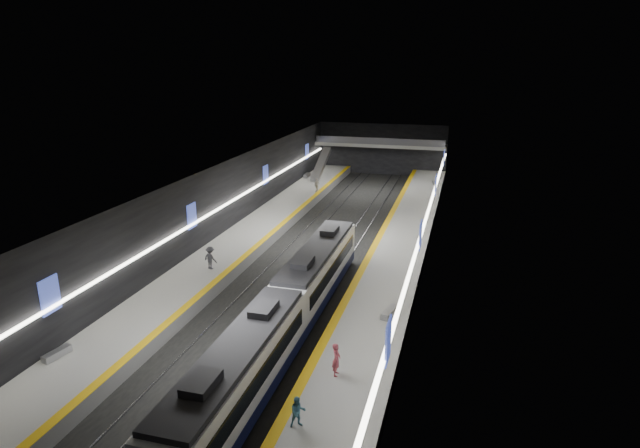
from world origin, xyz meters
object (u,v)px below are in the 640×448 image
(escalator, at_px, (321,164))
(bench_right_near, at_px, (390,312))
(passenger_right_b, at_px, (298,412))
(bench_left_near, at_px, (57,354))
(passenger_left_a, at_px, (317,185))
(bench_right_far, at_px, (435,183))
(passenger_left_b, at_px, (210,258))
(train, at_px, (286,311))
(passenger_right_a, at_px, (336,360))
(bench_left_far, at_px, (307,175))

(escalator, xyz_separation_m, bench_right_near, (16.21, -41.39, -1.67))
(bench_right_near, bearing_deg, passenger_right_b, -86.01)
(bench_left_near, relative_size, passenger_left_a, 0.97)
(bench_right_far, distance_m, passenger_left_b, 39.62)
(passenger_right_b, distance_m, passenger_left_b, 21.37)
(bench_right_far, distance_m, passenger_right_b, 53.34)
(bench_left_near, bearing_deg, passenger_left_b, 91.28)
(passenger_right_b, bearing_deg, bench_right_far, 57.27)
(bench_left_near, distance_m, passenger_left_b, 15.09)
(train, bearing_deg, passenger_left_b, 139.54)
(train, relative_size, escalator, 3.76)
(escalator, height_order, bench_right_far, escalator)
(escalator, distance_m, passenger_right_b, 55.66)
(bench_left_near, distance_m, passenger_right_b, 15.61)
(passenger_right_b, xyz_separation_m, passenger_left_b, (-12.99, 16.96, 0.19))
(train, xyz_separation_m, passenger_left_b, (-9.31, 7.94, -0.23))
(passenger_right_b, distance_m, passenger_left_a, 46.66)
(bench_right_near, bearing_deg, escalator, 126.76)
(escalator, xyz_separation_m, passenger_left_a, (1.85, -8.81, -1.00))
(passenger_right_b, bearing_deg, passenger_right_a, 51.53)
(bench_right_near, distance_m, passenger_left_b, 16.15)
(bench_right_near, xyz_separation_m, passenger_left_b, (-15.52, 4.41, 0.73))
(bench_left_near, xyz_separation_m, passenger_right_b, (15.46, -2.09, 0.56))
(bench_right_near, xyz_separation_m, passenger_left_a, (-14.36, 32.58, 0.67))
(bench_left_near, height_order, passenger_left_a, passenger_left_a)
(bench_right_near, bearing_deg, train, -135.04)
(passenger_right_b, height_order, passenger_left_b, passenger_left_b)
(bench_right_far, bearing_deg, passenger_right_b, -108.60)
(escalator, distance_m, bench_left_near, 51.91)
(escalator, distance_m, passenger_left_b, 37.00)
(passenger_left_b, bearing_deg, train, 157.26)
(passenger_left_a, bearing_deg, passenger_right_b, 36.54)
(bench_left_near, xyz_separation_m, bench_right_far, (18.33, 51.17, 0.00))
(passenger_right_b, relative_size, passenger_left_a, 0.86)
(bench_left_near, xyz_separation_m, passenger_right_a, (16.19, 2.56, 0.74))
(escalator, distance_m, passenger_left_a, 9.06)
(bench_right_far, bearing_deg, passenger_left_b, -129.12)
(bench_left_near, height_order, bench_right_far, bench_right_far)
(escalator, relative_size, passenger_right_b, 5.13)
(bench_right_far, bearing_deg, passenger_right_a, -108.04)
(passenger_right_a, height_order, passenger_right_b, passenger_right_a)
(train, height_order, bench_right_near, train)
(train, xyz_separation_m, bench_right_near, (6.21, 3.53, -0.96))
(bench_left_near, bearing_deg, bench_right_near, 40.88)
(escalator, height_order, bench_left_near, escalator)
(passenger_right_a, height_order, passenger_left_b, passenger_left_b)
(bench_left_far, bearing_deg, passenger_left_b, -87.60)
(bench_left_far, height_order, passenger_right_b, passenger_right_b)
(passenger_right_b, bearing_deg, bench_right_near, 48.98)
(passenger_left_a, bearing_deg, train, 34.56)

